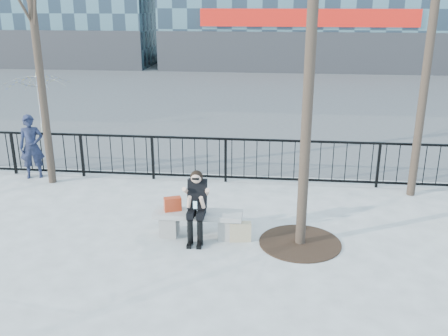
# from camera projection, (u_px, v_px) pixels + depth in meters

# --- Properties ---
(ground) EXTENTS (120.00, 120.00, 0.00)m
(ground) POSITION_uv_depth(u_px,v_px,m) (198.00, 236.00, 9.42)
(ground) COLOR gray
(ground) RESTS_ON ground
(street_surface) EXTENTS (60.00, 23.00, 0.01)m
(street_surface) POSITION_uv_depth(u_px,v_px,m) (248.00, 93.00, 23.54)
(street_surface) COLOR #474747
(street_surface) RESTS_ON ground
(railing) EXTENTS (14.00, 0.06, 1.10)m
(railing) POSITION_uv_depth(u_px,v_px,m) (217.00, 160.00, 12.07)
(railing) COLOR black
(railing) RESTS_ON ground
(tree_grate) EXTENTS (1.50, 1.50, 0.02)m
(tree_grate) POSITION_uv_depth(u_px,v_px,m) (300.00, 243.00, 9.13)
(tree_grate) COLOR black
(tree_grate) RESTS_ON ground
(bench_main) EXTENTS (1.65, 0.46, 0.49)m
(bench_main) POSITION_uv_depth(u_px,v_px,m) (198.00, 221.00, 9.33)
(bench_main) COLOR slate
(bench_main) RESTS_ON ground
(seated_woman) EXTENTS (0.50, 0.64, 1.34)m
(seated_woman) POSITION_uv_depth(u_px,v_px,m) (196.00, 207.00, 9.06)
(seated_woman) COLOR black
(seated_woman) RESTS_ON ground
(handbag) EXTENTS (0.35, 0.26, 0.26)m
(handbag) POSITION_uv_depth(u_px,v_px,m) (173.00, 204.00, 9.29)
(handbag) COLOR #B33216
(handbag) RESTS_ON bench_main
(shopping_bag) EXTENTS (0.41, 0.20, 0.37)m
(shopping_bag) POSITION_uv_depth(u_px,v_px,m) (240.00, 232.00, 9.18)
(shopping_bag) COLOR beige
(shopping_bag) RESTS_ON ground
(standing_man) EXTENTS (0.68, 0.56, 1.59)m
(standing_man) POSITION_uv_depth(u_px,v_px,m) (32.00, 147.00, 12.27)
(standing_man) COLOR black
(standing_man) RESTS_ON ground
(vendor_umbrella) EXTENTS (2.82, 2.84, 1.99)m
(vendor_umbrella) POSITION_uv_depth(u_px,v_px,m) (38.00, 104.00, 16.30)
(vendor_umbrella) COLOR yellow
(vendor_umbrella) RESTS_ON ground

